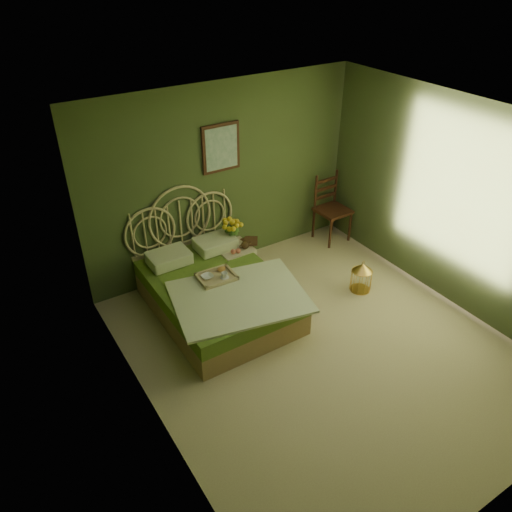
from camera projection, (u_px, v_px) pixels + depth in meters
floor at (322, 348)px, 5.83m from camera, size 4.50×4.50×0.00m
ceiling at (343, 130)px, 4.43m from camera, size 4.50×4.50×0.00m
wall_back at (224, 179)px, 6.73m from camera, size 4.00×0.00×4.00m
wall_left at (148, 321)px, 4.22m from camera, size 0.00×4.50×4.50m
wall_right at (459, 207)px, 6.03m from camera, size 0.00×4.50×4.50m
wall_art at (221, 148)px, 6.45m from camera, size 0.54×0.04×0.64m
bed at (216, 290)px, 6.27m from camera, size 1.73×2.19×1.35m
nightstand at (234, 257)px, 6.86m from camera, size 0.46×0.47×0.93m
chair at (330, 203)px, 7.69m from camera, size 0.48×0.48×1.05m
birdcage at (361, 277)px, 6.68m from camera, size 0.27×0.27×0.42m
book_lower at (245, 242)px, 6.85m from camera, size 0.17×0.22×0.02m
book_upper at (245, 241)px, 6.84m from camera, size 0.28×0.30×0.02m
cereal_bowl at (207, 277)px, 6.11m from camera, size 0.16×0.16×0.04m
coffee_cup at (225, 275)px, 6.10m from camera, size 0.09×0.09×0.07m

